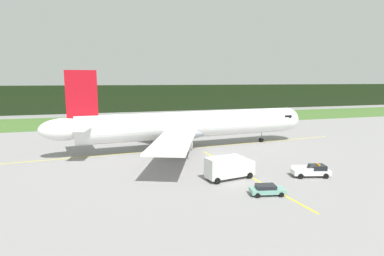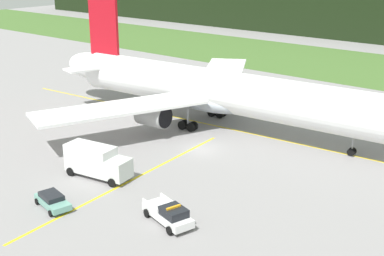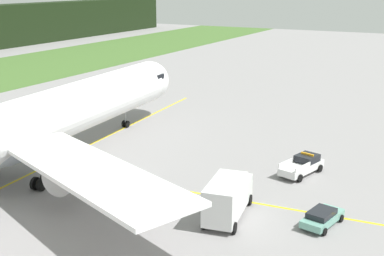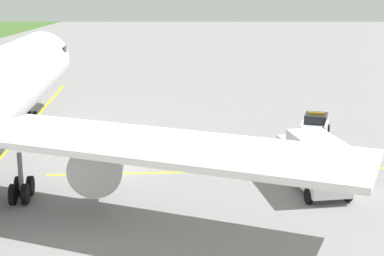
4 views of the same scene
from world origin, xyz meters
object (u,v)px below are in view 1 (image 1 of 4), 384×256
airliner (188,125)px  ops_pickup_truck (312,171)px  staff_car (267,189)px  catering_truck (229,167)px

airliner → ops_pickup_truck: bearing=-62.5°
airliner → staff_car: 28.55m
ops_pickup_truck → staff_car: ops_pickup_truck is taller
catering_truck → staff_car: 7.45m
catering_truck → airliner: bearing=90.0°
airliner → staff_car: bearing=-85.7°
staff_car → catering_truck: bearing=106.5°
staff_car → airliner: bearing=94.3°
airliner → ops_pickup_truck: 26.92m
ops_pickup_truck → staff_car: bearing=-155.9°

